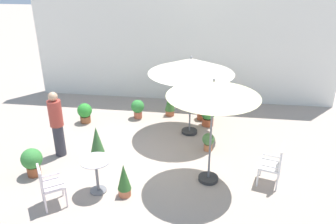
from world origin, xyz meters
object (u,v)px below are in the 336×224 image
potted_plant_1 (170,102)px  potted_plant_8 (203,105)px  potted_plant_3 (85,112)px  potted_plant_4 (97,143)px  cafe_table_0 (96,170)px  patio_chair_1 (275,163)px  potted_plant_2 (124,180)px  potted_plant_5 (32,161)px  patio_umbrella_1 (213,90)px  patio_chair_0 (48,184)px  potted_plant_0 (138,108)px  potted_plant_7 (208,115)px  potted_plant_6 (208,141)px  standing_person (57,124)px  patio_umbrella_0 (191,66)px

potted_plant_1 → potted_plant_8: bearing=-8.3°
potted_plant_3 → potted_plant_4: (1.08, -2.03, 0.16)m
cafe_table_0 → patio_chair_1: (3.65, 0.77, 0.00)m
potted_plant_2 → potted_plant_5: potted_plant_2 is taller
potted_plant_3 → patio_umbrella_1: bearing=-33.1°
potted_plant_8 → patio_chair_0: bearing=-122.2°
patio_umbrella_1 → potted_plant_0: 4.11m
potted_plant_4 → potted_plant_7: (2.55, 2.33, -0.17)m
cafe_table_0 → potted_plant_0: cafe_table_0 is taller
potted_plant_3 → potted_plant_6: size_ratio=1.27×
potted_plant_7 → standing_person: 4.21m
potted_plant_2 → potted_plant_7: potted_plant_2 is taller
potted_plant_3 → cafe_table_0: bearing=-65.2°
patio_chair_0 → potted_plant_2: patio_chair_0 is taller
potted_plant_4 → potted_plant_6: potted_plant_4 is taller
potted_plant_6 → standing_person: standing_person is taller
patio_umbrella_0 → standing_person: bearing=-152.4°
patio_umbrella_1 → potted_plant_2: patio_umbrella_1 is taller
potted_plant_5 → potted_plant_8: size_ratio=0.77×
patio_umbrella_0 → potted_plant_8: (0.31, 0.95, -1.48)m
standing_person → patio_umbrella_1: bearing=-8.9°
potted_plant_6 → potted_plant_3: bearing=162.8°
potted_plant_6 → patio_chair_0: bearing=-139.5°
potted_plant_6 → potted_plant_8: size_ratio=0.55×
potted_plant_4 → potted_plant_1: bearing=64.8°
cafe_table_0 → patio_chair_1: patio_chair_1 is taller
cafe_table_0 → potted_plant_7: 4.08m
potted_plant_6 → potted_plant_8: 1.87m
cafe_table_0 → potted_plant_5: size_ratio=1.16×
patio_chair_0 → potted_plant_3: bearing=100.4°
patio_chair_0 → potted_plant_7: bearing=53.6°
patio_chair_0 → potted_plant_0: size_ratio=1.52×
potted_plant_2 → potted_plant_3: size_ratio=1.24×
patio_umbrella_1 → patio_chair_0: size_ratio=2.64×
potted_plant_4 → potted_plant_2: bearing=-50.8°
potted_plant_3 → potted_plant_5: (-0.17, -2.78, 0.05)m
patio_chair_0 → potted_plant_2: size_ratio=1.20×
potted_plant_4 → patio_umbrella_1: bearing=-8.7°
patio_umbrella_0 → patio_umbrella_1: size_ratio=0.96×
patio_chair_0 → potted_plant_5: size_ratio=1.35×
patio_umbrella_0 → potted_plant_4: 3.08m
potted_plant_2 → potted_plant_4: bearing=129.2°
patio_chair_0 → potted_plant_1: (1.76, 4.55, -0.08)m
patio_umbrella_1 → potted_plant_5: bearing=-174.9°
potted_plant_0 → patio_umbrella_1: bearing=-52.8°
patio_umbrella_1 → potted_plant_1: size_ratio=2.77×
potted_plant_3 → potted_plant_6: bearing=-17.2°
potted_plant_3 → patio_umbrella_0: bearing=-4.5°
potted_plant_3 → potted_plant_8: bearing=11.4°
patio_chair_0 → potted_plant_1: patio_chair_0 is taller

